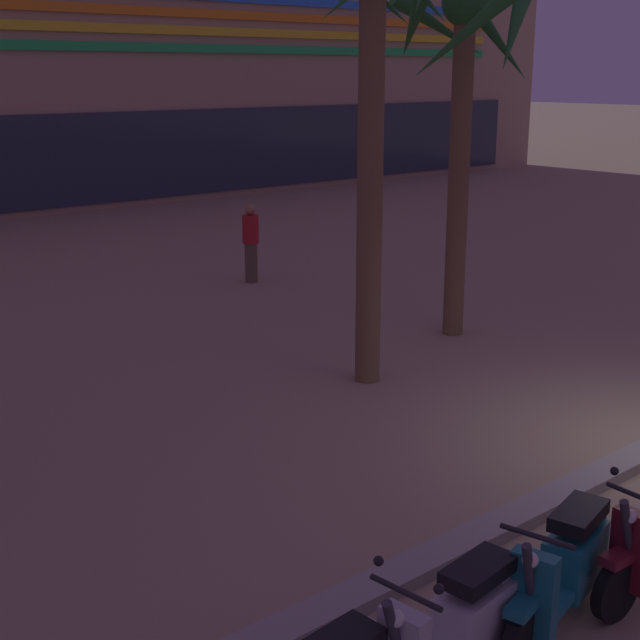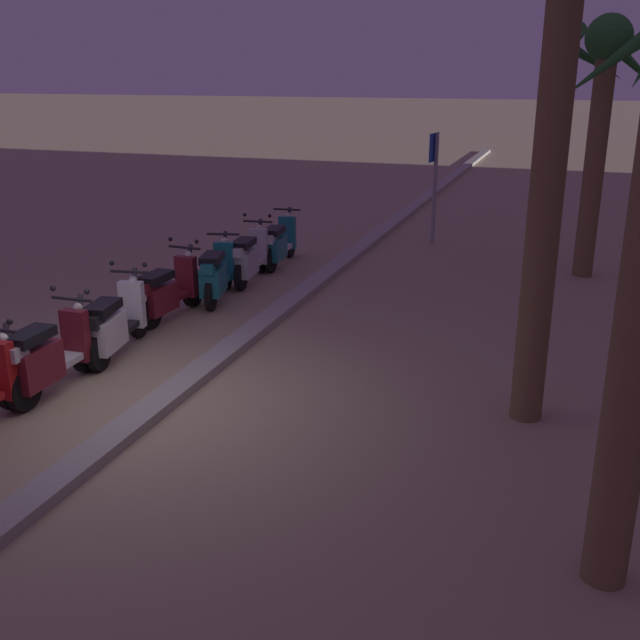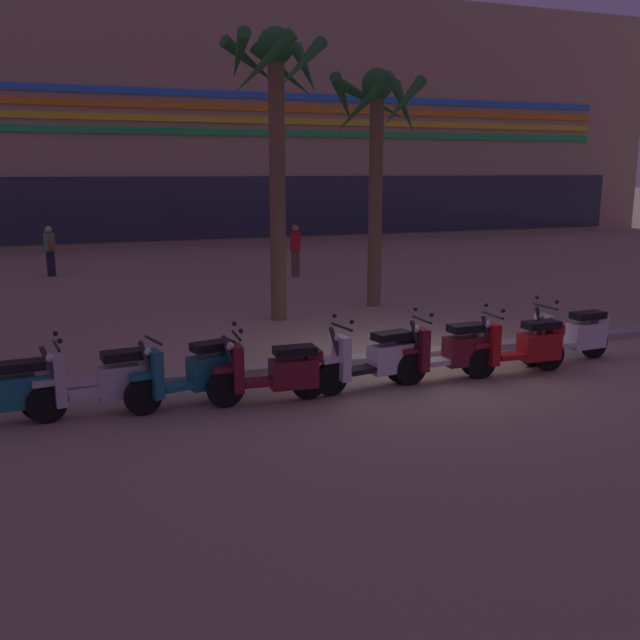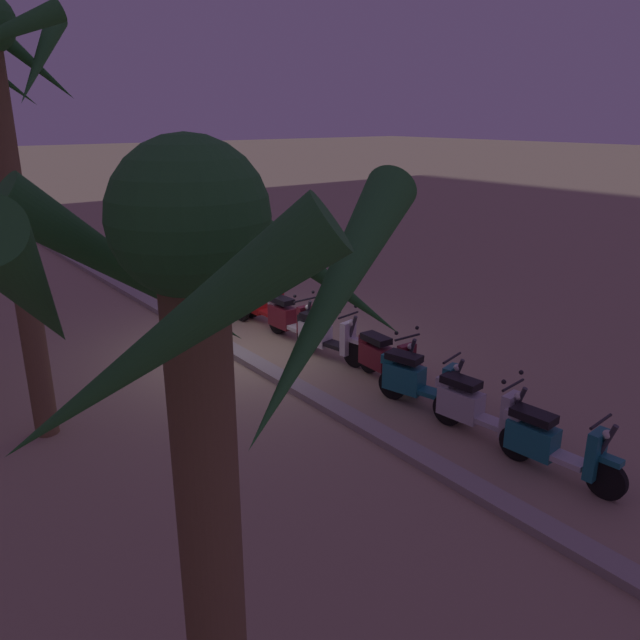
{
  "view_description": "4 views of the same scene",
  "coord_description": "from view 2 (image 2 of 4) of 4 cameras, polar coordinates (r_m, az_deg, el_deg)",
  "views": [
    {
      "loc": [
        -9.45,
        -4.54,
        4.21
      ],
      "look_at": [
        -2.81,
        3.25,
        1.38
      ],
      "focal_mm": 50.51,
      "sensor_mm": 36.0,
      "label": 1
    },
    {
      "loc": [
        6.76,
        4.48,
        3.67
      ],
      "look_at": [
        -1.32,
        1.69,
        0.81
      ],
      "focal_mm": 41.9,
      "sensor_mm": 36.0,
      "label": 2
    },
    {
      "loc": [
        -5.65,
        -10.61,
        3.27
      ],
      "look_at": [
        -1.79,
        -0.24,
        0.91
      ],
      "focal_mm": 39.59,
      "sensor_mm": 36.0,
      "label": 3
    },
    {
      "loc": [
        -10.49,
        6.04,
        4.68
      ],
      "look_at": [
        -2.28,
        -0.27,
        1.24
      ],
      "focal_mm": 34.74,
      "sensor_mm": 36.0,
      "label": 4
    }
  ],
  "objects": [
    {
      "name": "scooter_white_mid_front",
      "position": [
        10.32,
        -15.43,
        -0.32
      ],
      "size": [
        1.79,
        0.64,
        1.17
      ],
      "color": "black",
      "rests_on": "ground"
    },
    {
      "name": "scooter_teal_tail_end",
      "position": [
        12.48,
        -7.88,
        3.46
      ],
      "size": [
        1.74,
        0.72,
        1.04
      ],
      "color": "black",
      "rests_on": "ground"
    },
    {
      "name": "palm_tree_near_sign",
      "position": [
        14.5,
        20.84,
        16.3
      ],
      "size": [
        2.27,
        2.29,
        4.61
      ],
      "color": "brown",
      "rests_on": "ground"
    },
    {
      "name": "scooter_teal_far_back",
      "position": [
        14.71,
        -3.18,
        5.83
      ],
      "size": [
        1.8,
        0.56,
        1.04
      ],
      "color": "black",
      "rests_on": "ground"
    },
    {
      "name": "scooter_silver_last_in_row",
      "position": [
        13.54,
        -5.44,
        4.72
      ],
      "size": [
        1.75,
        0.57,
        1.17
      ],
      "color": "black",
      "rests_on": "ground"
    },
    {
      "name": "crossing_sign",
      "position": [
        16.73,
        8.73,
        10.88
      ],
      "size": [
        0.6,
        0.15,
        2.4
      ],
      "color": "#939399",
      "rests_on": "ground"
    },
    {
      "name": "curb_strip",
      "position": [
        8.78,
        -12.15,
        -6.22
      ],
      "size": [
        60.0,
        0.36,
        0.12
      ],
      "primitive_type": "cube",
      "color": "gray",
      "rests_on": "ground"
    },
    {
      "name": "ground_plane",
      "position": [
        8.9,
        -13.27,
        -6.36
      ],
      "size": [
        200.0,
        200.0,
        0.0
      ],
      "primitive_type": "plane",
      "color": "#9E896B"
    },
    {
      "name": "scooter_maroon_mid_centre",
      "position": [
        9.36,
        -20.04,
        -2.68
      ],
      "size": [
        1.73,
        0.56,
        1.17
      ],
      "color": "black",
      "rests_on": "ground"
    },
    {
      "name": "scooter_maroon_mid_rear",
      "position": [
        11.7,
        -11.58,
        2.11
      ],
      "size": [
        1.74,
        0.56,
        1.17
      ],
      "color": "black",
      "rests_on": "ground"
    }
  ]
}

